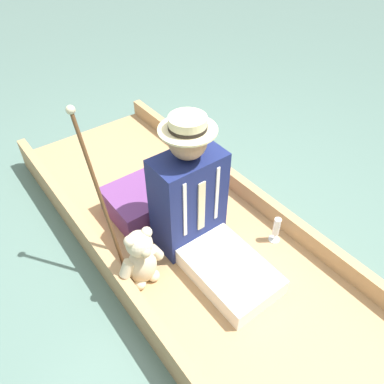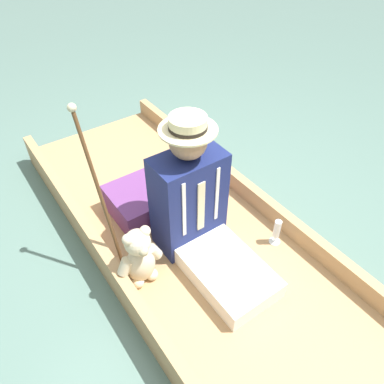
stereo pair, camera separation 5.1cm
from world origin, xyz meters
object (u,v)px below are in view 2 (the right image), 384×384
object	(u,v)px
seated_person	(198,210)
wine_glass	(277,230)
teddy_bear	(140,258)
walking_cane	(96,181)

from	to	relation	value
seated_person	wine_glass	bearing A→B (deg)	152.67
seated_person	wine_glass	size ratio (longest dim) A/B	4.75
teddy_bear	wine_glass	size ratio (longest dim) A/B	2.15
teddy_bear	walking_cane	distance (m)	0.45
seated_person	walking_cane	world-z (taller)	walking_cane
teddy_bear	walking_cane	bearing A→B (deg)	-80.03
seated_person	teddy_bear	xyz separation A→B (m)	(0.37, 0.01, -0.12)
seated_person	walking_cane	bearing A→B (deg)	-30.12
teddy_bear	seated_person	bearing A→B (deg)	-178.69
teddy_bear	wine_glass	bearing A→B (deg)	163.47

